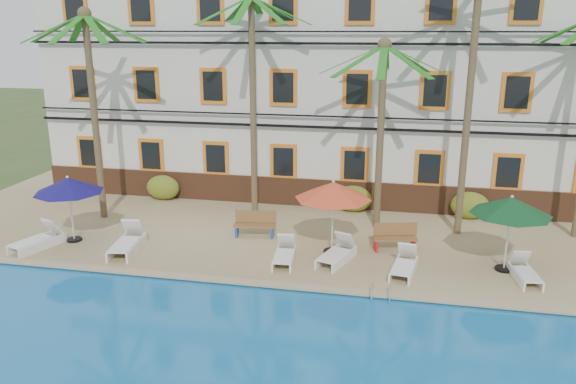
% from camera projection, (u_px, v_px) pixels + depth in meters
% --- Properties ---
extents(ground, '(100.00, 100.00, 0.00)m').
position_uv_depth(ground, '(284.00, 281.00, 17.50)').
color(ground, '#384C23').
rests_on(ground, ground).
extents(pool_deck, '(30.00, 12.00, 0.25)m').
position_uv_depth(pool_deck, '(310.00, 224.00, 22.17)').
color(pool_deck, tan).
rests_on(pool_deck, ground).
extents(pool_coping, '(30.00, 0.35, 0.06)m').
position_uv_depth(pool_coping, '(278.00, 285.00, 16.58)').
color(pool_coping, tan).
rests_on(pool_coping, pool_deck).
extents(hotel_building, '(25.40, 6.44, 10.22)m').
position_uv_depth(hotel_building, '(330.00, 79.00, 25.38)').
color(hotel_building, silver).
rests_on(hotel_building, pool_deck).
extents(palm_a, '(4.57, 4.57, 8.09)m').
position_uv_depth(palm_a, '(92.00, 86.00, 21.19)').
color(palm_a, brown).
rests_on(palm_a, pool_deck).
extents(palm_b, '(4.57, 4.57, 8.72)m').
position_uv_depth(palm_b, '(252.00, 75.00, 21.72)').
color(palm_b, brown).
rests_on(palm_b, pool_deck).
extents(palm_c, '(4.57, 4.57, 7.02)m').
position_uv_depth(palm_c, '(382.00, 107.00, 20.25)').
color(palm_c, brown).
rests_on(palm_c, pool_deck).
extents(palm_d, '(4.57, 4.57, 9.74)m').
position_uv_depth(palm_d, '(472.00, 64.00, 19.16)').
color(palm_d, brown).
rests_on(palm_d, pool_deck).
extents(shrub_left, '(1.50, 0.90, 1.10)m').
position_uv_depth(shrub_left, '(163.00, 187.00, 24.81)').
color(shrub_left, '#205D1A').
rests_on(shrub_left, pool_deck).
extents(shrub_mid, '(1.50, 0.90, 1.10)m').
position_uv_depth(shrub_mid, '(353.00, 199.00, 23.19)').
color(shrub_mid, '#205D1A').
rests_on(shrub_mid, pool_deck).
extents(shrub_right, '(1.50, 0.90, 1.10)m').
position_uv_depth(shrub_right, '(470.00, 205.00, 22.30)').
color(shrub_right, '#205D1A').
rests_on(shrub_right, pool_deck).
extents(umbrella_blue, '(2.41, 2.41, 2.41)m').
position_uv_depth(umbrella_blue, '(68.00, 186.00, 19.55)').
color(umbrella_blue, black).
rests_on(umbrella_blue, pool_deck).
extents(umbrella_red, '(2.56, 2.56, 2.56)m').
position_uv_depth(umbrella_red, '(333.00, 191.00, 18.44)').
color(umbrella_red, black).
rests_on(umbrella_red, pool_deck).
extents(umbrella_green, '(2.47, 2.47, 2.47)m').
position_uv_depth(umbrella_green, '(511.00, 206.00, 17.09)').
color(umbrella_green, black).
rests_on(umbrella_green, pool_deck).
extents(lounger_a, '(1.24, 2.03, 0.90)m').
position_uv_depth(lounger_a, '(38.00, 240.00, 19.41)').
color(lounger_a, white).
rests_on(lounger_a, pool_deck).
extents(lounger_b, '(1.01, 2.15, 0.98)m').
position_uv_depth(lounger_b, '(127.00, 242.00, 19.12)').
color(lounger_b, white).
rests_on(lounger_b, pool_deck).
extents(lounger_c, '(0.77, 1.79, 0.82)m').
position_uv_depth(lounger_c, '(284.00, 254.00, 18.24)').
color(lounger_c, white).
rests_on(lounger_c, pool_deck).
extents(lounger_d, '(1.21, 1.95, 0.87)m').
position_uv_depth(lounger_d, '(337.00, 253.00, 18.27)').
color(lounger_d, white).
rests_on(lounger_d, pool_deck).
extents(lounger_e, '(0.91, 1.86, 0.84)m').
position_uv_depth(lounger_e, '(404.00, 265.00, 17.40)').
color(lounger_e, white).
rests_on(lounger_e, pool_deck).
extents(lounger_f, '(0.80, 1.71, 0.78)m').
position_uv_depth(lounger_f, '(525.00, 272.00, 16.95)').
color(lounger_f, white).
rests_on(lounger_f, pool_deck).
extents(bench_left, '(1.55, 0.67, 0.93)m').
position_uv_depth(bench_left, '(255.00, 224.00, 20.46)').
color(bench_left, olive).
rests_on(bench_left, pool_deck).
extents(bench_right, '(1.57, 0.82, 0.93)m').
position_uv_depth(bench_right, '(394.00, 237.00, 19.19)').
color(bench_right, olive).
rests_on(bench_right, pool_deck).
extents(pool_ladder, '(0.54, 0.74, 0.74)m').
position_uv_depth(pool_ladder, '(381.00, 297.00, 15.91)').
color(pool_ladder, silver).
rests_on(pool_ladder, ground).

